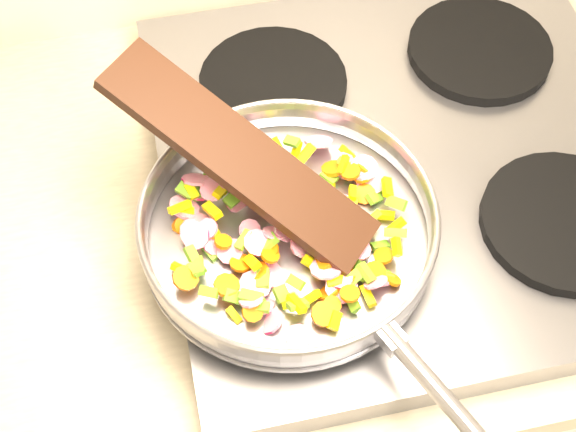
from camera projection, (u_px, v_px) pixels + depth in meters
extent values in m
cube|color=#939399|center=(407.00, 162.00, 0.99)|extent=(0.60, 0.60, 0.04)
cylinder|color=black|center=(325.00, 267.00, 0.88)|extent=(0.19, 0.19, 0.02)
cylinder|color=black|center=(564.00, 222.00, 0.91)|extent=(0.19, 0.19, 0.02)
cylinder|color=black|center=(273.00, 83.00, 1.03)|extent=(0.19, 0.19, 0.02)
cylinder|color=black|center=(480.00, 50.00, 1.06)|extent=(0.19, 0.19, 0.02)
cylinder|color=#9E9EA5|center=(288.00, 236.00, 0.89)|extent=(0.32, 0.32, 0.01)
torus|color=#9E9EA5|center=(288.00, 224.00, 0.87)|extent=(0.36, 0.36, 0.04)
torus|color=#9E9EA5|center=(288.00, 214.00, 0.85)|extent=(0.32, 0.32, 0.01)
cylinder|color=#9E9EA5|center=(450.00, 404.00, 0.74)|extent=(0.09, 0.18, 0.02)
cube|color=#9E9EA5|center=(390.00, 337.00, 0.78)|extent=(0.03, 0.04, 0.02)
cube|color=yellow|center=(352.00, 193.00, 0.88)|extent=(0.01, 0.02, 0.01)
cylinder|color=#D5144E|center=(341.00, 202.00, 0.90)|extent=(0.04, 0.03, 0.02)
cube|color=#62A322|center=(232.00, 199.00, 0.88)|extent=(0.02, 0.02, 0.01)
cylinder|color=#D5144E|center=(371.00, 180.00, 0.91)|extent=(0.03, 0.04, 0.03)
cylinder|color=#D5144E|center=(298.00, 337.00, 0.81)|extent=(0.03, 0.03, 0.01)
cylinder|color=#D45F07|center=(333.00, 169.00, 0.92)|extent=(0.04, 0.04, 0.02)
cylinder|color=#D45F07|center=(344.00, 254.00, 0.85)|extent=(0.03, 0.03, 0.01)
cylinder|color=#D45F07|center=(227.00, 160.00, 0.92)|extent=(0.03, 0.03, 0.02)
cylinder|color=#D5144E|center=(319.00, 141.00, 0.94)|extent=(0.04, 0.04, 0.02)
cube|color=yellow|center=(274.00, 185.00, 0.91)|extent=(0.03, 0.01, 0.02)
cube|color=#62A322|center=(328.00, 197.00, 0.90)|extent=(0.02, 0.02, 0.01)
cylinder|color=#D45F07|center=(233.00, 157.00, 0.92)|extent=(0.02, 0.03, 0.02)
cube|color=#62A322|center=(286.00, 185.00, 0.91)|extent=(0.02, 0.02, 0.01)
cylinder|color=#D5144E|center=(324.00, 253.00, 0.86)|extent=(0.03, 0.03, 0.01)
cube|color=#62A322|center=(395.00, 233.00, 0.86)|extent=(0.03, 0.02, 0.02)
cube|color=#62A322|center=(353.00, 278.00, 0.83)|extent=(0.02, 0.02, 0.02)
cylinder|color=#D45F07|center=(324.00, 314.00, 0.81)|extent=(0.04, 0.04, 0.02)
cylinder|color=#D5144E|center=(255.00, 285.00, 0.84)|extent=(0.04, 0.04, 0.01)
cylinder|color=#D5144E|center=(271.00, 321.00, 0.82)|extent=(0.03, 0.04, 0.02)
cube|color=#62A322|center=(366.00, 273.00, 0.83)|extent=(0.02, 0.03, 0.02)
cube|color=yellow|center=(335.00, 321.00, 0.81)|extent=(0.02, 0.02, 0.01)
cube|color=yellow|center=(277.00, 145.00, 0.94)|extent=(0.01, 0.03, 0.01)
cube|color=#62A322|center=(380.00, 246.00, 0.87)|extent=(0.02, 0.01, 0.01)
cylinder|color=#D45F07|center=(365.00, 194.00, 0.91)|extent=(0.03, 0.03, 0.02)
cylinder|color=#D5144E|center=(250.00, 230.00, 0.87)|extent=(0.03, 0.03, 0.02)
cube|color=#62A322|center=(209.00, 182.00, 0.92)|extent=(0.02, 0.02, 0.01)
cube|color=#62A322|center=(191.00, 195.00, 0.91)|extent=(0.02, 0.02, 0.01)
cylinder|color=#D5144E|center=(378.00, 280.00, 0.84)|extent=(0.04, 0.03, 0.03)
cube|color=#62A322|center=(223.00, 189.00, 0.90)|extent=(0.02, 0.02, 0.01)
cylinder|color=#D45F07|center=(375.00, 272.00, 0.84)|extent=(0.03, 0.03, 0.02)
cylinder|color=#D5144E|center=(376.00, 282.00, 0.83)|extent=(0.03, 0.02, 0.03)
cube|color=#62A322|center=(284.00, 193.00, 0.90)|extent=(0.02, 0.02, 0.01)
cube|color=#62A322|center=(260.00, 307.00, 0.82)|extent=(0.02, 0.02, 0.01)
cylinder|color=#D5144E|center=(262.00, 151.00, 0.94)|extent=(0.04, 0.04, 0.01)
cylinder|color=#D45F07|center=(293.00, 207.00, 0.88)|extent=(0.03, 0.03, 0.01)
cylinder|color=#D45F07|center=(253.00, 312.00, 0.81)|extent=(0.02, 0.02, 0.02)
cylinder|color=#D5144E|center=(342.00, 278.00, 0.83)|extent=(0.03, 0.03, 0.01)
cylinder|color=#D45F07|center=(332.00, 305.00, 0.82)|extent=(0.03, 0.03, 0.01)
cube|color=yellow|center=(397.00, 247.00, 0.85)|extent=(0.01, 0.02, 0.01)
cube|color=#62A322|center=(209.00, 292.00, 0.82)|extent=(0.02, 0.02, 0.01)
cube|color=yellow|center=(387.00, 187.00, 0.89)|extent=(0.02, 0.03, 0.01)
cube|color=#62A322|center=(259.00, 306.00, 0.82)|extent=(0.02, 0.02, 0.01)
cube|color=#62A322|center=(235.00, 297.00, 0.82)|extent=(0.03, 0.02, 0.02)
cylinder|color=#D5144E|center=(215.00, 244.00, 0.87)|extent=(0.04, 0.04, 0.02)
cylinder|color=#D5144E|center=(364.00, 168.00, 0.91)|extent=(0.05, 0.04, 0.02)
cylinder|color=#D5144E|center=(257.00, 243.00, 0.85)|extent=(0.04, 0.04, 0.02)
cube|color=yellow|center=(180.00, 207.00, 0.87)|extent=(0.03, 0.02, 0.02)
cylinder|color=#D5144E|center=(250.00, 146.00, 0.93)|extent=(0.04, 0.03, 0.02)
cube|color=#62A322|center=(353.00, 304.00, 0.82)|extent=(0.01, 0.02, 0.01)
cube|color=yellow|center=(231.00, 164.00, 0.91)|extent=(0.02, 0.03, 0.02)
cube|color=#62A322|center=(197.00, 268.00, 0.84)|extent=(0.02, 0.02, 0.01)
cube|color=yellow|center=(349.00, 202.00, 0.88)|extent=(0.02, 0.02, 0.01)
cylinder|color=#D45F07|center=(365.00, 166.00, 0.91)|extent=(0.03, 0.03, 0.02)
cube|color=yellow|center=(182.00, 270.00, 0.85)|extent=(0.03, 0.02, 0.01)
cube|color=#62A322|center=(298.00, 305.00, 0.81)|extent=(0.02, 0.02, 0.02)
cube|color=#62A322|center=(198.00, 266.00, 0.84)|extent=(0.01, 0.02, 0.01)
cylinder|color=#D5144E|center=(341.00, 288.00, 0.83)|extent=(0.05, 0.05, 0.02)
cylinder|color=#D5144E|center=(260.00, 305.00, 0.83)|extent=(0.03, 0.03, 0.02)
cylinder|color=#D5144E|center=(274.00, 233.00, 0.86)|extent=(0.03, 0.03, 0.02)
cube|color=#62A322|center=(252.00, 140.00, 0.93)|extent=(0.02, 0.03, 0.01)
cube|color=yellow|center=(235.00, 189.00, 0.91)|extent=(0.02, 0.02, 0.01)
cube|color=#62A322|center=(361.00, 271.00, 0.84)|extent=(0.02, 0.03, 0.02)
cylinder|color=#D45F07|center=(182.00, 225.00, 0.89)|extent=(0.03, 0.03, 0.01)
cube|color=#62A322|center=(346.00, 164.00, 0.92)|extent=(0.02, 0.02, 0.02)
cube|color=yellow|center=(326.00, 238.00, 0.87)|extent=(0.02, 0.02, 0.02)
cube|color=yellow|center=(296.00, 150.00, 0.94)|extent=(0.02, 0.02, 0.02)
cube|color=#62A322|center=(205.00, 239.00, 0.87)|extent=(0.01, 0.02, 0.02)
cube|color=#62A322|center=(263.00, 279.00, 0.84)|extent=(0.02, 0.02, 0.01)
cylinder|color=#D45F07|center=(363.00, 177.00, 0.91)|extent=(0.03, 0.03, 0.01)
cylinder|color=#D5144E|center=(365.00, 173.00, 0.91)|extent=(0.04, 0.04, 0.03)
cylinder|color=#D5144E|center=(302.00, 245.00, 0.86)|extent=(0.04, 0.03, 0.02)
cylinder|color=#D5144E|center=(237.00, 202.00, 0.90)|extent=(0.03, 0.03, 0.02)
cube|color=yellow|center=(252.00, 262.00, 0.84)|extent=(0.02, 0.02, 0.02)
cube|color=yellow|center=(227.00, 185.00, 0.90)|extent=(0.02, 0.02, 0.01)
cylinder|color=#D45F07|center=(306.00, 193.00, 0.90)|extent=(0.03, 0.03, 0.02)
cube|color=#62A322|center=(305.00, 210.00, 0.87)|extent=(0.03, 0.01, 0.01)
cube|color=#62A322|center=(260.00, 173.00, 0.91)|extent=(0.02, 0.02, 0.01)
cube|color=#62A322|center=(196.00, 188.00, 0.90)|extent=(0.02, 0.02, 0.01)
cube|color=#62A322|center=(292.00, 141.00, 0.93)|extent=(0.02, 0.02, 0.01)
cylinder|color=#D5144E|center=(326.00, 268.00, 0.84)|extent=(0.04, 0.04, 0.02)
cylinder|color=#D45F07|center=(350.00, 172.00, 0.90)|extent=(0.03, 0.03, 0.01)
cylinder|color=#D45F07|center=(350.00, 294.00, 0.82)|extent=(0.03, 0.03, 0.01)
cylinder|color=#D5144E|center=(200.00, 220.00, 0.89)|extent=(0.03, 0.03, 0.02)
cube|color=yellow|center=(297.00, 304.00, 0.81)|extent=(0.02, 0.03, 0.02)
cube|color=#62A322|center=(374.00, 198.00, 0.90)|extent=(0.02, 0.02, 0.02)
cylinder|color=#D45F07|center=(183.00, 225.00, 0.88)|extent=(0.03, 0.03, 0.02)
cylinder|color=#D45F07|center=(241.00, 263.00, 0.85)|extent=(0.03, 0.03, 0.01)
cube|color=yellow|center=(185.00, 210.00, 0.89)|extent=(0.02, 0.01, 0.02)
cube|color=yellow|center=(312.00, 263.00, 0.85)|extent=(0.02, 0.02, 0.02)
cylinder|color=#D45F07|center=(348.00, 263.00, 0.85)|extent=(0.03, 0.03, 0.01)
cube|color=#62A322|center=(385.00, 274.00, 0.85)|extent=(0.02, 0.02, 0.02)
cube|color=yellow|center=(296.00, 207.00, 0.89)|extent=(0.02, 0.02, 0.01)
cylinder|color=#D5144E|center=(230.00, 251.00, 0.86)|extent=(0.04, 0.04, 0.02)
cube|color=yellow|center=(191.00, 191.00, 0.89)|extent=(0.02, 0.02, 0.01)
cylinder|color=#D45F07|center=(270.00, 255.00, 0.85)|extent=(0.03, 0.03, 0.01)
cube|color=#62A322|center=(292.00, 174.00, 0.92)|extent=(0.02, 0.02, 0.02)
cube|color=#62A322|center=(269.00, 243.00, 0.86)|extent=(0.02, 0.02, 0.02)
cube|color=yellow|center=(372.00, 218.00, 0.87)|extent=(0.02, 0.02, 0.01)
cube|color=yellow|center=(306.00, 154.00, 0.92)|extent=(0.03, 0.02, 0.02)
cylinder|color=#D5144E|center=(286.00, 228.00, 0.86)|extent=(0.03, 0.03, 0.03)
cube|color=yellow|center=(310.00, 298.00, 0.83)|extent=(0.03, 0.02, 0.02)
cylinder|color=#D5144E|center=(207.00, 229.00, 0.87)|extent=(0.03, 0.03, 0.01)
cube|color=#62A322|center=(296.00, 283.00, 0.83)|extent=(0.02, 0.02, 0.01)
cube|color=#62A322|center=(267.00, 159.00, 0.92)|extent=(0.02, 0.02, 0.02)
cube|color=yellow|center=(330.00, 188.00, 0.91)|extent=(0.02, 0.02, 0.02)
cube|color=yellow|center=(203.00, 237.00, 0.87)|extent=(0.02, 0.03, 0.02)
cylinder|color=#D5144E|center=(212.00, 190.00, 0.89)|extent=(0.04, 0.04, 0.02)
cube|color=yellow|center=(209.00, 236.00, 0.87)|extent=(0.03, 0.01, 0.01)
cylinder|color=#D5144E|center=(193.00, 234.00, 0.87)|extent=(0.04, 0.05, 0.04)
cube|color=#62A322|center=(383.00, 190.00, 0.91)|extent=(0.02, 0.02, 0.02)
cylinder|color=#D45F07|center=(393.00, 280.00, 0.84)|extent=(0.02, 0.02, 0.02)
cylinder|color=#D45F07|center=(339.00, 237.00, 0.87)|extent=(0.03, 0.03, 0.02)
cube|color=yellow|center=(344.00, 165.00, 0.91)|extent=(0.02, 0.02, 0.01)
cylinder|color=#D5144E|center=(271.00, 275.00, 0.85)|extent=(0.05, 0.05, 0.02)
cylinder|color=#D5144E|center=(195.00, 235.00, 0.86)|extent=(0.04, 0.04, 0.03)
cylinder|color=#D45F07|center=(269.00, 251.00, 0.86)|extent=(0.03, 0.03, 0.02)
cylinder|color=#D5144E|center=(360.00, 250.00, 0.85)|extent=(0.04, 0.04, 0.01)
cube|color=yellow|center=(349.00, 154.00, 0.93)|extent=(0.02, 0.03, 0.01)
cylinder|color=#D5144E|center=(254.00, 147.00, 0.93)|extent=(0.04, 0.04, 0.02)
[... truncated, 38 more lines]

